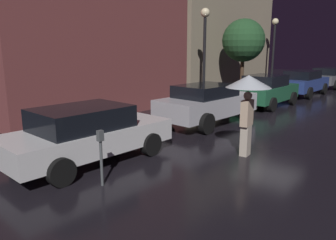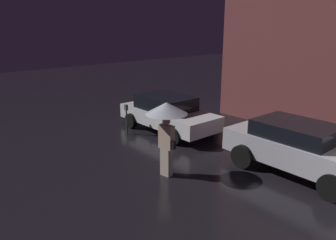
{
  "view_description": "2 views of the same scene",
  "coord_description": "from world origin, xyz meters",
  "px_view_note": "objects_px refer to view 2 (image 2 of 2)",
  "views": [
    {
      "loc": [
        -12.67,
        -5.48,
        2.82
      ],
      "look_at": [
        -6.73,
        -0.25,
        1.06
      ],
      "focal_mm": 35.0,
      "sensor_mm": 36.0,
      "label": 1
    },
    {
      "loc": [
        1.33,
        -7.21,
        4.15
      ],
      "look_at": [
        -6.72,
        0.07,
        0.97
      ],
      "focal_mm": 35.0,
      "sensor_mm": 36.0,
      "label": 2
    }
  ],
  "objects_px": {
    "parked_car_white": "(168,113)",
    "parked_car_silver": "(299,147)",
    "pedestrian_with_umbrella": "(166,117)",
    "parking_meter": "(126,116)"
  },
  "relations": [
    {
      "from": "pedestrian_with_umbrella",
      "to": "parking_meter",
      "type": "distance_m",
      "value": 4.08
    },
    {
      "from": "pedestrian_with_umbrella",
      "to": "parking_meter",
      "type": "bearing_deg",
      "value": 153.52
    },
    {
      "from": "parked_car_white",
      "to": "parked_car_silver",
      "type": "relative_size",
      "value": 1.01
    },
    {
      "from": "parked_car_white",
      "to": "parking_meter",
      "type": "distance_m",
      "value": 1.67
    },
    {
      "from": "pedestrian_with_umbrella",
      "to": "parking_meter",
      "type": "xyz_separation_m",
      "value": [
        -3.75,
        1.27,
        -0.99
      ]
    },
    {
      "from": "parked_car_silver",
      "to": "pedestrian_with_umbrella",
      "type": "relative_size",
      "value": 2.01
    },
    {
      "from": "parked_car_white",
      "to": "parked_car_silver",
      "type": "bearing_deg",
      "value": 2.61
    },
    {
      "from": "pedestrian_with_umbrella",
      "to": "parked_car_silver",
      "type": "bearing_deg",
      "value": 42.65
    },
    {
      "from": "parked_car_white",
      "to": "pedestrian_with_umbrella",
      "type": "xyz_separation_m",
      "value": [
        3.04,
        -2.78,
        1.0
      ]
    },
    {
      "from": "parked_car_white",
      "to": "parking_meter",
      "type": "bearing_deg",
      "value": -113.82
    }
  ]
}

